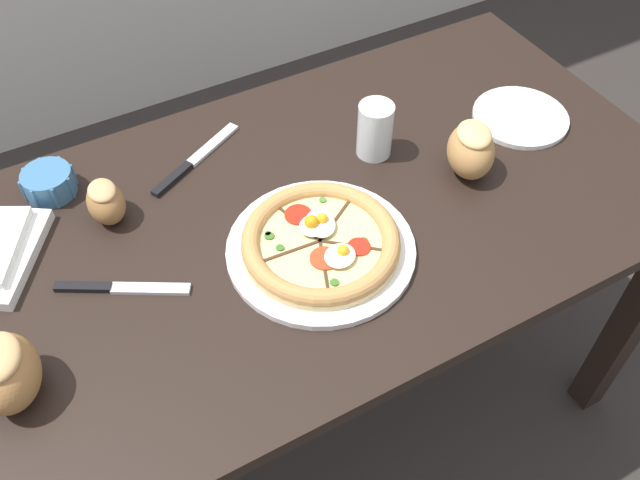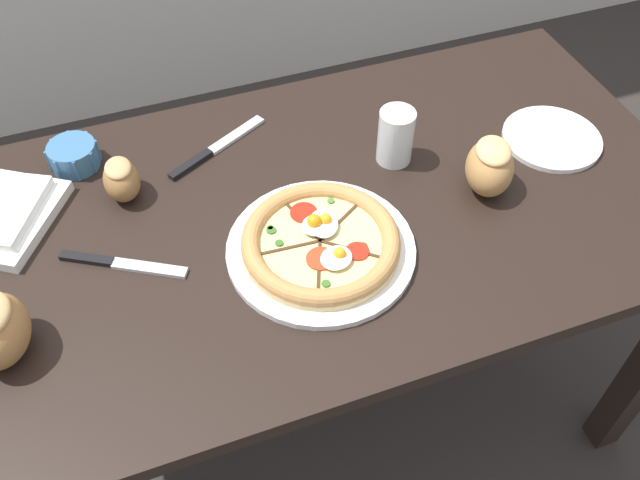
% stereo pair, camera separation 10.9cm
% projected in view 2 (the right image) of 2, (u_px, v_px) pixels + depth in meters
% --- Properties ---
extents(ground_plane, '(12.00, 12.00, 0.00)m').
position_uv_depth(ground_plane, '(308.00, 409.00, 1.72)').
color(ground_plane, '#2D2826').
extents(dining_table, '(1.41, 0.72, 0.73)m').
position_uv_depth(dining_table, '(304.00, 252.00, 1.25)').
color(dining_table, black).
rests_on(dining_table, ground_plane).
extents(pizza, '(0.31, 0.31, 0.05)m').
position_uv_depth(pizza, '(320.00, 244.00, 1.10)').
color(pizza, white).
rests_on(pizza, dining_table).
extents(ramekin_bowl, '(0.09, 0.09, 0.05)m').
position_uv_depth(ramekin_bowl, '(73.00, 155.00, 1.23)').
color(ramekin_bowl, teal).
rests_on(ramekin_bowl, dining_table).
extents(bread_piece_mid, '(0.12, 0.14, 0.10)m').
position_uv_depth(bread_piece_mid, '(490.00, 166.00, 1.17)').
color(bread_piece_mid, '#B27F47').
rests_on(bread_piece_mid, dining_table).
extents(bread_piece_far, '(0.06, 0.08, 0.07)m').
position_uv_depth(bread_piece_far, '(121.00, 179.00, 1.17)').
color(bread_piece_far, olive).
rests_on(bread_piece_far, dining_table).
extents(knife_main, '(0.19, 0.12, 0.01)m').
position_uv_depth(knife_main, '(121.00, 264.00, 1.09)').
color(knife_main, silver).
rests_on(knife_main, dining_table).
extents(knife_spare, '(0.21, 0.12, 0.01)m').
position_uv_depth(knife_spare, '(216.00, 148.00, 1.28)').
color(knife_spare, silver).
rests_on(knife_spare, dining_table).
extents(water_glass, '(0.07, 0.07, 0.11)m').
position_uv_depth(water_glass, '(395.00, 139.00, 1.23)').
color(water_glass, white).
rests_on(water_glass, dining_table).
extents(side_saucer, '(0.19, 0.19, 0.01)m').
position_uv_depth(side_saucer, '(552.00, 138.00, 1.29)').
color(side_saucer, white).
rests_on(side_saucer, dining_table).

